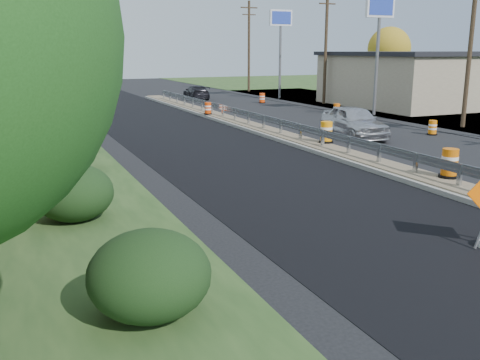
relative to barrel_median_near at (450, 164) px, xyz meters
name	(u,v)px	position (x,y,z in m)	size (l,w,h in m)	color
ground	(414,179)	(-0.55, 1.01, -0.70)	(140.00, 140.00, 0.00)	black
milled_overlay	(200,143)	(-4.95, 11.01, -0.69)	(7.20, 120.00, 0.01)	black
median	(300,141)	(-0.55, 9.01, -0.59)	(1.60, 55.00, 0.23)	gray
guardrail	(290,126)	(-0.55, 10.01, 0.03)	(0.10, 46.15, 0.72)	silver
retail_building_near	(448,78)	(20.44, 21.01, 1.46)	(18.50, 12.50, 4.27)	tan
pylon_sign_mid	(379,18)	(9.95, 17.01, 5.78)	(2.20, 0.30, 7.90)	slate
pylon_sign_north	(281,26)	(9.95, 31.01, 5.78)	(2.20, 0.30, 7.90)	slate
utility_pole_smid	(471,40)	(10.95, 10.01, 4.23)	(1.90, 0.26, 9.40)	#473523
utility_pole_nmid	(326,43)	(10.95, 25.01, 4.23)	(1.90, 0.26, 9.40)	#473523
utility_pole_north	(249,45)	(10.95, 40.01, 4.23)	(1.90, 0.26, 9.40)	#473523
hedge_south	(149,275)	(-11.55, -4.99, 0.06)	(2.09, 2.09, 1.52)	black
hedge_mid	(74,192)	(-12.05, 1.01, 0.06)	(2.09, 2.09, 1.52)	black
hedge_north	(67,152)	(-11.55, 7.01, 0.06)	(2.09, 2.09, 1.52)	black
tree_far_yellow	(389,49)	(25.45, 35.01, 3.84)	(4.62, 4.62, 6.86)	#473523
barrel_median_near	(450,164)	(0.00, 0.00, 0.00)	(0.67, 0.67, 0.98)	black
barrel_median_mid	(326,133)	(0.00, 7.58, 0.00)	(0.67, 0.67, 0.98)	black
barrel_median_far	(208,109)	(-1.10, 20.29, -0.09)	(0.54, 0.54, 0.79)	black
barrel_shoulder_near	(432,128)	(7.26, 8.52, -0.33)	(0.53, 0.53, 0.78)	black
barrel_shoulder_mid	(337,110)	(7.49, 17.93, -0.31)	(0.55, 0.55, 0.81)	black
barrel_shoulder_far	(262,98)	(6.62, 27.85, -0.30)	(0.57, 0.57, 0.84)	black
car_silver	(354,122)	(2.92, 9.53, 0.12)	(1.94, 4.83, 1.65)	silver
car_dark_far	(196,92)	(2.66, 33.42, -0.06)	(1.80, 4.42, 1.28)	black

